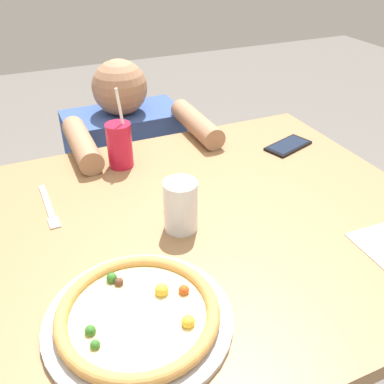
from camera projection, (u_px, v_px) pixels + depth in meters
dining_table at (205, 256)px, 1.07m from camera, size 1.10×0.94×0.75m
pizza_near at (138, 315)px, 0.75m from camera, size 0.33×0.33×0.04m
drink_cup_colored at (120, 145)px, 1.20m from camera, size 0.07×0.07×0.23m
water_cup_clear at (181, 205)px, 0.95m from camera, size 0.08×0.08×0.12m
fork at (49, 208)px, 1.05m from camera, size 0.03×0.20×0.00m
cell_phone at (288, 146)px, 1.33m from camera, size 0.17×0.12×0.01m
diner_seated at (130, 196)px, 1.71m from camera, size 0.44×0.54×0.96m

